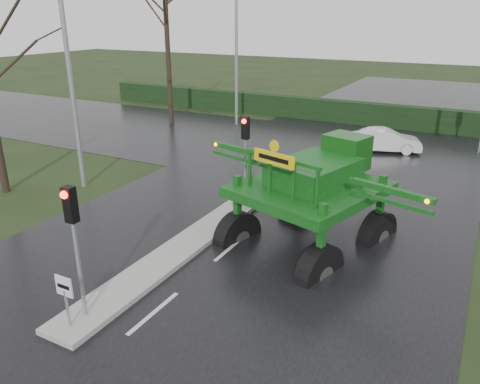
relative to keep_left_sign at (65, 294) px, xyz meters
The scene contains 13 objects.
ground 2.25m from the keep_left_sign, 49.10° to the left, with size 140.00×140.00×0.00m, color black.
road_main 11.62m from the keep_left_sign, 83.55° to the left, with size 14.00×80.00×0.02m, color black.
road_cross 17.58m from the keep_left_sign, 85.75° to the left, with size 80.00×12.00×0.02m, color black.
median_island 4.60m from the keep_left_sign, 90.00° to the left, with size 1.20×10.00×0.16m, color gray.
hedge_row 25.54m from the keep_left_sign, 87.08° to the left, with size 44.00×0.90×1.50m, color black.
keep_left_sign is the anchor object (origin of this frame).
traffic_signal_near 1.61m from the keep_left_sign, 90.00° to the left, with size 0.26×0.33×3.52m.
traffic_signal_mid 9.12m from the keep_left_sign, 90.00° to the left, with size 0.26×0.33×3.52m.
street_light_left_near 11.32m from the keep_left_sign, 132.59° to the left, with size 3.85×0.30×10.00m.
street_light_left_far 23.11m from the keep_left_sign, 107.78° to the left, with size 3.85×0.30×10.00m.
tree_left_far 23.30m from the keep_left_sign, 119.87° to the left, with size 7.70×7.70×13.26m.
crop_sprayer 6.66m from the keep_left_sign, 79.41° to the left, with size 8.06×6.06×4.67m.
white_sedan 19.63m from the keep_left_sign, 80.60° to the left, with size 1.32×3.78×1.24m, color silver.
Camera 1 is at (6.63, -7.73, 7.11)m, focal length 35.00 mm.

